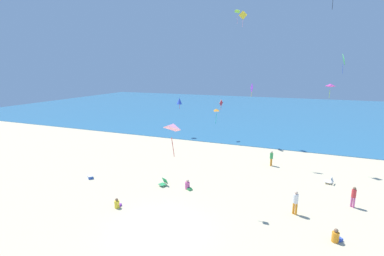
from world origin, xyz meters
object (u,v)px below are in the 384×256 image
cooler_box (90,177)px  person_0 (117,204)px  person_4 (188,186)px  kite_magenta (330,85)px  beach_chair_near_camera (330,181)px  kite_lime (238,11)px  kite_red (221,103)px  kite_green (344,60)px  person_1 (296,201)px  kite_purple (252,88)px  kite_orange (216,110)px  kite_blue (179,101)px  kite_pink (173,126)px  person_2 (336,237)px  beach_chair_far_left (164,182)px  kite_yellow (243,15)px  person_3 (354,196)px  person_5 (271,157)px

cooler_box → person_0: size_ratio=0.99×
person_4 → kite_magenta: bearing=73.7°
beach_chair_near_camera → kite_lime: kite_lime is taller
kite_red → kite_green: size_ratio=0.68×
person_1 → kite_purple: size_ratio=0.97×
beach_chair_near_camera → kite_orange: kite_orange is taller
kite_lime → kite_blue: kite_lime is taller
beach_chair_near_camera → kite_pink: bearing=67.4°
cooler_box → kite_purple: bearing=56.0°
person_0 → kite_blue: kite_blue is taller
kite_pink → kite_red: bearing=99.8°
kite_red → kite_blue: 5.72m
person_2 → kite_blue: (-17.58, 18.58, 4.56)m
kite_magenta → person_2: bearing=-90.0°
beach_chair_far_left → kite_red: (0.06, 16.12, 4.50)m
cooler_box → kite_magenta: kite_magenta is taller
kite_yellow → kite_orange: bearing=-85.6°
kite_pink → kite_lime: bearing=95.5°
kite_green → kite_lime: bearing=168.1°
person_3 → kite_pink: (-9.46, -7.85, 5.52)m
cooler_box → beach_chair_near_camera: bearing=18.5°
beach_chair_near_camera → person_3: 3.89m
beach_chair_far_left → kite_orange: 7.94m
person_1 → kite_red: (-9.75, 16.92, 3.85)m
person_3 → kite_purple: size_ratio=0.89×
beach_chair_far_left → beach_chair_near_camera: (12.31, 5.31, -0.02)m
beach_chair_far_left → person_4: (2.01, 0.14, 0.02)m
kite_yellow → kite_red: bearing=121.0°
beach_chair_far_left → person_0: bearing=8.0°
person_0 → kite_pink: kite_pink is taller
person_0 → beach_chair_near_camera: bearing=-57.5°
cooler_box → kite_red: (6.55, 17.10, 4.64)m
kite_orange → kite_blue: size_ratio=0.65×
cooler_box → person_5: person_5 is taller
beach_chair_far_left → kite_orange: (4.65, -1.45, 6.27)m
person_0 → kite_yellow: (5.05, 14.21, 13.90)m
person_5 → kite_magenta: 8.32m
beach_chair_near_camera → person_1: size_ratio=0.48×
person_5 → kite_red: 11.71m
kite_yellow → kite_blue: (-9.41, 5.66, -9.31)m
kite_red → kite_pink: kite_pink is taller
person_1 → kite_orange: size_ratio=1.59×
beach_chair_far_left → kite_red: 16.74m
person_2 → kite_green: bearing=43.7°
kite_blue → kite_purple: bearing=-4.8°
kite_pink → kite_yellow: 17.94m
person_5 → kite_blue: bearing=165.7°
cooler_box → kite_magenta: (18.44, 10.24, 7.57)m
kite_yellow → kite_blue: size_ratio=0.97×
beach_chair_far_left → person_4: bearing=118.5°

